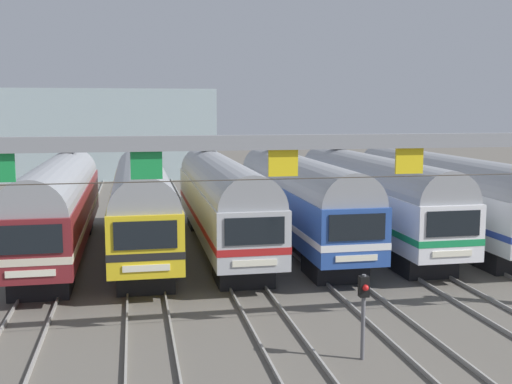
{
  "coord_description": "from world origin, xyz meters",
  "views": [
    {
      "loc": [
        -6.4,
        -31.82,
        7.27
      ],
      "look_at": [
        0.27,
        2.47,
        2.6
      ],
      "focal_mm": 44.47,
      "sensor_mm": 36.0,
      "label": 1
    }
  ],
  "objects_px": {
    "commuter_train_maroon": "(58,202)",
    "commuter_train_stainless": "(222,198)",
    "commuter_train_white": "(370,194)",
    "commuter_train_silver": "(440,192)",
    "catenary_gantry": "(347,171)",
    "yard_signal_mast": "(364,300)",
    "commuter_train_yellow": "(142,200)",
    "commuter_train_blue": "(298,196)"
  },
  "relations": [
    {
      "from": "commuter_train_maroon",
      "to": "commuter_train_stainless",
      "type": "distance_m",
      "value": 8.04
    },
    {
      "from": "commuter_train_maroon",
      "to": "commuter_train_white",
      "type": "distance_m",
      "value": 16.08
    },
    {
      "from": "commuter_train_silver",
      "to": "catenary_gantry",
      "type": "height_order",
      "value": "catenary_gantry"
    },
    {
      "from": "commuter_train_silver",
      "to": "commuter_train_stainless",
      "type": "bearing_deg",
      "value": 179.98
    },
    {
      "from": "commuter_train_maroon",
      "to": "commuter_train_silver",
      "type": "bearing_deg",
      "value": -0.01
    },
    {
      "from": "commuter_train_white",
      "to": "yard_signal_mast",
      "type": "height_order",
      "value": "commuter_train_white"
    },
    {
      "from": "commuter_train_yellow",
      "to": "commuter_train_white",
      "type": "relative_size",
      "value": 1.0
    },
    {
      "from": "commuter_train_maroon",
      "to": "catenary_gantry",
      "type": "height_order",
      "value": "catenary_gantry"
    },
    {
      "from": "commuter_train_stainless",
      "to": "commuter_train_blue",
      "type": "bearing_deg",
      "value": 0.0
    },
    {
      "from": "commuter_train_blue",
      "to": "commuter_train_silver",
      "type": "xyz_separation_m",
      "value": [
        8.04,
        -0.0,
        -0.0
      ]
    },
    {
      "from": "commuter_train_white",
      "to": "catenary_gantry",
      "type": "xyz_separation_m",
      "value": [
        -6.03,
        -13.5,
        2.65
      ]
    },
    {
      "from": "commuter_train_silver",
      "to": "yard_signal_mast",
      "type": "xyz_separation_m",
      "value": [
        -10.05,
        -15.13,
        -0.91
      ]
    },
    {
      "from": "commuter_train_maroon",
      "to": "commuter_train_blue",
      "type": "relative_size",
      "value": 1.0
    },
    {
      "from": "commuter_train_stainless",
      "to": "catenary_gantry",
      "type": "xyz_separation_m",
      "value": [
        2.01,
        -13.5,
        2.65
      ]
    },
    {
      "from": "commuter_train_silver",
      "to": "catenary_gantry",
      "type": "distance_m",
      "value": 17.04
    },
    {
      "from": "commuter_train_maroon",
      "to": "commuter_train_yellow",
      "type": "relative_size",
      "value": 1.0
    },
    {
      "from": "commuter_train_blue",
      "to": "commuter_train_stainless",
      "type": "bearing_deg",
      "value": 180.0
    },
    {
      "from": "commuter_train_maroon",
      "to": "commuter_train_yellow",
      "type": "height_order",
      "value": "commuter_train_maroon"
    },
    {
      "from": "commuter_train_yellow",
      "to": "commuter_train_blue",
      "type": "xyz_separation_m",
      "value": [
        8.04,
        0.0,
        0.0
      ]
    },
    {
      "from": "commuter_train_silver",
      "to": "commuter_train_white",
      "type": "bearing_deg",
      "value": 179.94
    },
    {
      "from": "commuter_train_maroon",
      "to": "yard_signal_mast",
      "type": "height_order",
      "value": "commuter_train_maroon"
    },
    {
      "from": "commuter_train_white",
      "to": "yard_signal_mast",
      "type": "bearing_deg",
      "value": -111.73
    },
    {
      "from": "commuter_train_maroon",
      "to": "commuter_train_silver",
      "type": "distance_m",
      "value": 20.1
    },
    {
      "from": "commuter_train_white",
      "to": "commuter_train_yellow",
      "type": "bearing_deg",
      "value": -179.98
    },
    {
      "from": "commuter_train_yellow",
      "to": "yard_signal_mast",
      "type": "distance_m",
      "value": 16.31
    },
    {
      "from": "yard_signal_mast",
      "to": "commuter_train_blue",
      "type": "bearing_deg",
      "value": 82.43
    },
    {
      "from": "commuter_train_white",
      "to": "commuter_train_silver",
      "type": "xyz_separation_m",
      "value": [
        4.02,
        -0.0,
        -0.0
      ]
    },
    {
      "from": "commuter_train_white",
      "to": "commuter_train_blue",
      "type": "bearing_deg",
      "value": 180.0
    },
    {
      "from": "commuter_train_maroon",
      "to": "commuter_train_stainless",
      "type": "xyz_separation_m",
      "value": [
        8.04,
        0.0,
        0.0
      ]
    },
    {
      "from": "commuter_train_maroon",
      "to": "catenary_gantry",
      "type": "bearing_deg",
      "value": -53.33
    },
    {
      "from": "commuter_train_stainless",
      "to": "yard_signal_mast",
      "type": "height_order",
      "value": "commuter_train_stainless"
    },
    {
      "from": "commuter_train_maroon",
      "to": "commuter_train_stainless",
      "type": "relative_size",
      "value": 1.0
    },
    {
      "from": "commuter_train_stainless",
      "to": "commuter_train_silver",
      "type": "height_order",
      "value": "commuter_train_stainless"
    },
    {
      "from": "commuter_train_silver",
      "to": "commuter_train_maroon",
      "type": "bearing_deg",
      "value": 179.99
    },
    {
      "from": "commuter_train_blue",
      "to": "commuter_train_silver",
      "type": "bearing_deg",
      "value": -0.03
    },
    {
      "from": "commuter_train_blue",
      "to": "catenary_gantry",
      "type": "height_order",
      "value": "catenary_gantry"
    },
    {
      "from": "commuter_train_yellow",
      "to": "yard_signal_mast",
      "type": "xyz_separation_m",
      "value": [
        6.03,
        -15.13,
        -0.91
      ]
    },
    {
      "from": "commuter_train_maroon",
      "to": "commuter_train_white",
      "type": "xyz_separation_m",
      "value": [
        16.08,
        0.0,
        0.0
      ]
    },
    {
      "from": "commuter_train_yellow",
      "to": "yard_signal_mast",
      "type": "height_order",
      "value": "commuter_train_yellow"
    },
    {
      "from": "commuter_train_silver",
      "to": "yard_signal_mast",
      "type": "distance_m",
      "value": 18.19
    },
    {
      "from": "commuter_train_maroon",
      "to": "catenary_gantry",
      "type": "relative_size",
      "value": 0.71
    },
    {
      "from": "commuter_train_stainless",
      "to": "yard_signal_mast",
      "type": "xyz_separation_m",
      "value": [
        2.01,
        -15.13,
        -0.91
      ]
    }
  ]
}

